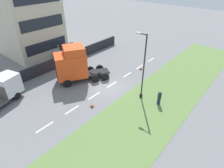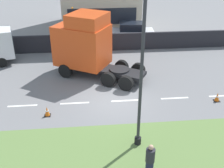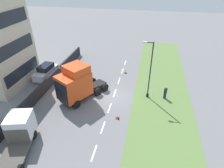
{
  "view_description": "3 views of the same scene",
  "coord_description": "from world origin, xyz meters",
  "views": [
    {
      "loc": [
        -12.69,
        14.45,
        12.42
      ],
      "look_at": [
        -1.53,
        1.13,
        1.55
      ],
      "focal_mm": 30.0,
      "sensor_mm": 36.0,
      "label": 1
    },
    {
      "loc": [
        -15.09,
        1.61,
        9.21
      ],
      "look_at": [
        -1.6,
        0.32,
        2.08
      ],
      "focal_mm": 45.0,
      "sensor_mm": 36.0,
      "label": 2
    },
    {
      "loc": [
        -3.77,
        19.22,
        13.83
      ],
      "look_at": [
        0.01,
        1.04,
        2.42
      ],
      "focal_mm": 30.0,
      "sensor_mm": 36.0,
      "label": 3
    }
  ],
  "objects": [
    {
      "name": "traffic_cone_trailing",
      "position": [
        -1.23,
        4.04,
        0.28
      ],
      "size": [
        0.36,
        0.36,
        0.58
      ],
      "color": "black",
      "rests_on": "ground"
    },
    {
      "name": "lane_markings",
      "position": [
        0.0,
        -0.7,
        0.0
      ],
      "size": [
        0.16,
        21.0,
        0.0
      ],
      "color": "white",
      "rests_on": "ground"
    },
    {
      "name": "traffic_cone_lead",
      "position": [
        -0.59,
        -6.43,
        0.28
      ],
      "size": [
        0.36,
        0.36,
        0.58
      ],
      "color": "black",
      "rests_on": "ground"
    },
    {
      "name": "lamp_post",
      "position": [
        -4.13,
        -0.73,
        3.32
      ],
      "size": [
        1.28,
        0.33,
        7.19
      ],
      "color": "black",
      "rests_on": "ground"
    },
    {
      "name": "boundary_wall",
      "position": [
        9.0,
        0.0,
        0.78
      ],
      "size": [
        0.25,
        24.0,
        1.57
      ],
      "color": "#232328",
      "rests_on": "ground"
    },
    {
      "name": "ground_plane",
      "position": [
        0.0,
        0.0,
        0.0
      ],
      "size": [
        120.0,
        120.0,
        0.0
      ],
      "primitive_type": "plane",
      "color": "slate",
      "rests_on": "ground"
    },
    {
      "name": "pedestrian",
      "position": [
        -6.33,
        -0.84,
        0.82
      ],
      "size": [
        0.39,
        0.39,
        1.67
      ],
      "color": "#1E233D",
      "rests_on": "ground"
    },
    {
      "name": "parked_car",
      "position": [
        10.72,
        -2.71,
        0.98
      ],
      "size": [
        2.1,
        4.46,
        2.02
      ],
      "rotation": [
        0.0,
        0.0,
        -0.07
      ],
      "color": "silver",
      "rests_on": "ground"
    },
    {
      "name": "lorry_cab",
      "position": [
        4.23,
        1.68,
        2.3
      ],
      "size": [
        5.44,
        6.76,
        4.73
      ],
      "rotation": [
        0.0,
        0.0,
        -0.53
      ],
      "color": "black",
      "rests_on": "ground"
    }
  ]
}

